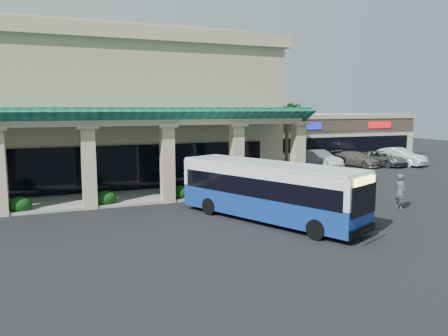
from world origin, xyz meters
name	(u,v)px	position (x,y,z in m)	size (l,w,h in m)	color
ground	(250,217)	(0.00, 0.00, 0.00)	(110.00, 110.00, 0.00)	black
main_building	(68,107)	(-8.00, 16.00, 5.67)	(30.80, 14.80, 11.35)	tan
arcade	(77,156)	(-8.00, 6.80, 2.85)	(30.00, 6.20, 5.70)	#0F5A48
strip_mall	(301,135)	(18.00, 24.00, 2.45)	(22.50, 12.50, 4.90)	beige
palm_0	(287,137)	(8.50, 11.00, 3.30)	(2.40, 2.40, 6.60)	#275316
palm_1	(280,139)	(9.50, 14.00, 2.90)	(2.40, 2.40, 5.80)	#275316
broadleaf_tree	(236,141)	(7.50, 19.00, 2.41)	(2.60, 2.60, 4.81)	black
transit_bus	(268,192)	(0.53, -1.00, 1.47)	(2.44, 10.49, 2.93)	#133795
pedestrian	(400,191)	(8.62, -1.42, 1.00)	(0.73, 0.48, 2.00)	#434C57
car_silver	(286,161)	(10.47, 14.44, 0.83)	(1.97, 4.89, 1.66)	#B5B5C8
car_white	(319,159)	(14.11, 14.67, 0.84)	(1.77, 5.08, 1.67)	silver
car_red	(356,159)	(18.13, 14.25, 0.71)	(2.00, 4.92, 1.43)	#665F57
car_gray	(381,159)	(20.63, 13.62, 0.71)	(2.36, 5.12, 1.42)	#48494E
car_extra	(399,157)	(22.56, 13.30, 0.86)	(1.81, 5.20, 1.71)	white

